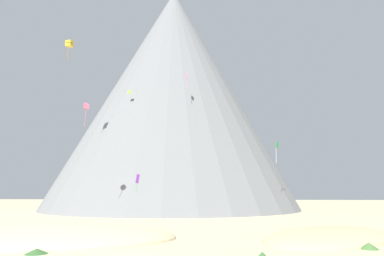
% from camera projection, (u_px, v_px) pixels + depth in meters
% --- Properties ---
extents(dune_foreground_left, '(29.18, 22.78, 3.35)m').
position_uv_depth(dune_foreground_left, '(54.00, 240.00, 35.93)').
color(dune_foreground_left, beige).
rests_on(dune_foreground_left, ground_plane).
extents(dune_foreground_right, '(20.94, 22.44, 2.36)m').
position_uv_depth(dune_foreground_right, '(329.00, 239.00, 37.10)').
color(dune_foreground_right, '#C6B284').
rests_on(dune_foreground_right, ground_plane).
extents(bush_far_left, '(2.23, 2.23, 0.56)m').
position_uv_depth(bush_far_left, '(369.00, 246.00, 30.38)').
color(bush_far_left, '#477238').
rests_on(bush_far_left, ground_plane).
extents(bush_scatter_east, '(2.33, 2.33, 0.42)m').
position_uv_depth(bush_scatter_east, '(37.00, 251.00, 28.05)').
color(bush_scatter_east, '#386633').
rests_on(bush_scatter_east, ground_plane).
extents(rock_massif, '(79.45, 79.45, 69.06)m').
position_uv_depth(rock_massif, '(171.00, 106.00, 107.20)').
color(rock_massif, slate).
rests_on(rock_massif, ground_plane).
extents(kite_rainbow_mid, '(1.29, 1.27, 4.11)m').
position_uv_depth(kite_rainbow_mid, '(86.00, 106.00, 61.34)').
color(kite_rainbow_mid, '#E5668C').
extents(kite_green_mid, '(0.78, 0.73, 4.92)m').
position_uv_depth(kite_green_mid, '(277.00, 147.00, 78.64)').
color(kite_green_mid, green).
extents(kite_lime_high, '(0.96, 0.79, 1.06)m').
position_uv_depth(kite_lime_high, '(129.00, 92.00, 85.30)').
color(kite_lime_high, '#8CD133').
extents(kite_violet_low, '(0.63, 0.45, 3.08)m').
position_uv_depth(kite_violet_low, '(137.00, 180.00, 57.54)').
color(kite_violet_low, purple).
extents(kite_pink_high, '(0.57, 0.99, 3.99)m').
position_uv_depth(kite_pink_high, '(186.00, 77.00, 82.60)').
color(kite_pink_high, pink).
extents(kite_orange_mid, '(1.07, 0.42, 3.16)m').
position_uv_depth(kite_orange_mid, '(190.00, 150.00, 85.03)').
color(kite_orange_mid, orange).
extents(kite_gold_high, '(1.49, 1.51, 3.99)m').
position_uv_depth(kite_gold_high, '(70.00, 44.00, 75.05)').
color(kite_gold_high, gold).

